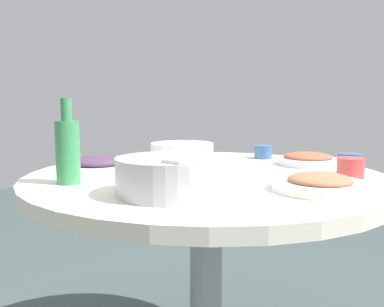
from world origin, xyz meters
The scene contains 10 objects.
round_dining_table centered at (0.00, 0.00, 0.67)m, with size 1.14×1.14×0.77m.
rice_bowl centered at (0.28, 0.15, 0.82)m, with size 0.27×0.27×0.10m.
soup_bowl centered at (-0.13, -0.26, 0.81)m, with size 0.24×0.27×0.07m.
dish_eggplant centered at (0.21, -0.31, 0.79)m, with size 0.24×0.24×0.05m.
dish_stirfry centered at (-0.40, 0.13, 0.79)m, with size 0.22×0.22×0.05m.
dish_tofu_braise centered at (-0.03, 0.38, 0.79)m, with size 0.25×0.25×0.05m.
green_bottle centered at (0.40, -0.15, 0.87)m, with size 0.07×0.07×0.24m.
tea_cup_near centered at (-0.34, 0.31, 0.81)m, with size 0.07×0.07×0.06m, color #3C538D.
tea_cup_far centered at (-0.42, -0.09, 0.80)m, with size 0.07×0.07×0.05m, color #345E95.
tea_cup_side centered at (-0.23, 0.37, 0.81)m, with size 0.08×0.08×0.07m, color #CE4340.
Camera 1 is at (0.93, 0.92, 1.00)m, focal length 38.63 mm.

